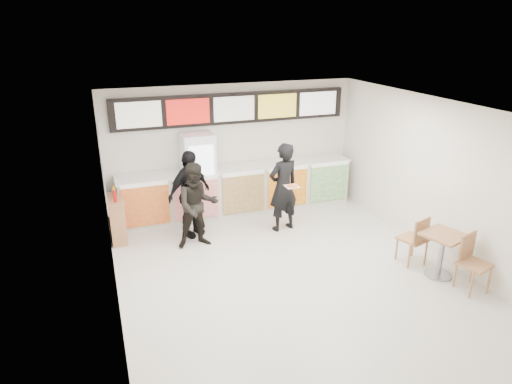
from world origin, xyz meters
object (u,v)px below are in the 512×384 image
service_counter (239,190)px  customer_mid (190,194)px  customer_left (197,206)px  drinks_fridge (199,177)px  customer_main (283,187)px  cafe_table (442,247)px  condiment_ledge (117,219)px

service_counter → customer_mid: bearing=-148.7°
customer_left → customer_mid: size_ratio=0.94×
drinks_fridge → customer_left: bearing=-104.6°
drinks_fridge → customer_main: (1.55, -1.23, -0.03)m
customer_main → drinks_fridge: bearing=-50.8°
customer_main → cafe_table: 3.38m
drinks_fridge → cafe_table: drinks_fridge is taller
condiment_ledge → customer_left: bearing=-29.0°
customer_left → condiment_ledge: 1.79m
customer_main → cafe_table: bearing=111.8°
customer_main → customer_left: size_ratio=1.11×
service_counter → drinks_fridge: size_ratio=2.78×
service_counter → cafe_table: size_ratio=3.22×
drinks_fridge → condiment_ledge: drinks_fridge is taller
drinks_fridge → customer_left: (-0.36, -1.39, -0.12)m
service_counter → customer_main: bearing=-63.1°
customer_main → customer_mid: size_ratio=1.05×
customer_left → customer_mid: (-0.03, 0.57, 0.05)m
customer_main → condiment_ledge: (-3.44, 0.69, -0.50)m
customer_mid → condiment_ledge: 1.58m
service_counter → condiment_ledge: 2.87m
service_counter → condiment_ledge: (-2.82, -0.53, -0.10)m
cafe_table → condiment_ledge: condiment_ledge is taller
drinks_fridge → customer_mid: (-0.40, -0.82, -0.07)m
service_counter → customer_left: 1.92m
customer_main → customer_left: (-1.92, -0.16, -0.10)m
drinks_fridge → customer_left: drinks_fridge is taller
service_counter → customer_main: 1.42m
drinks_fridge → condiment_ledge: (-1.88, -0.55, -0.53)m
customer_left → cafe_table: (3.80, -2.62, -0.31)m
customer_mid → condiment_ledge: size_ratio=1.69×
customer_left → customer_mid: bearing=94.3°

